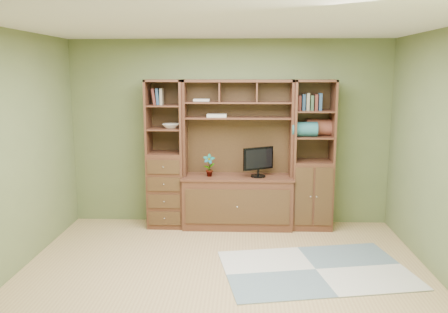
{
  "coord_description": "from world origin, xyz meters",
  "views": [
    {
      "loc": [
        0.2,
        -4.67,
        2.15
      ],
      "look_at": [
        -0.05,
        1.2,
        1.1
      ],
      "focal_mm": 38.0,
      "sensor_mm": 36.0,
      "label": 1
    }
  ],
  "objects_px": {
    "center_hutch": "(238,155)",
    "left_tower": "(166,154)",
    "monitor": "(258,157)",
    "right_tower": "(312,155)"
  },
  "relations": [
    {
      "from": "right_tower",
      "to": "center_hutch",
      "type": "bearing_deg",
      "value": -177.77
    },
    {
      "from": "left_tower",
      "to": "center_hutch",
      "type": "bearing_deg",
      "value": -2.29
    },
    {
      "from": "center_hutch",
      "to": "left_tower",
      "type": "bearing_deg",
      "value": 177.71
    },
    {
      "from": "center_hutch",
      "to": "monitor",
      "type": "bearing_deg",
      "value": -7.1
    },
    {
      "from": "monitor",
      "to": "right_tower",
      "type": "bearing_deg",
      "value": -24.23
    },
    {
      "from": "center_hutch",
      "to": "monitor",
      "type": "height_order",
      "value": "center_hutch"
    },
    {
      "from": "center_hutch",
      "to": "left_tower",
      "type": "relative_size",
      "value": 1.0
    },
    {
      "from": "monitor",
      "to": "left_tower",
      "type": "bearing_deg",
      "value": 146.66
    },
    {
      "from": "center_hutch",
      "to": "left_tower",
      "type": "distance_m",
      "value": 1.0
    },
    {
      "from": "left_tower",
      "to": "right_tower",
      "type": "height_order",
      "value": "same"
    }
  ]
}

